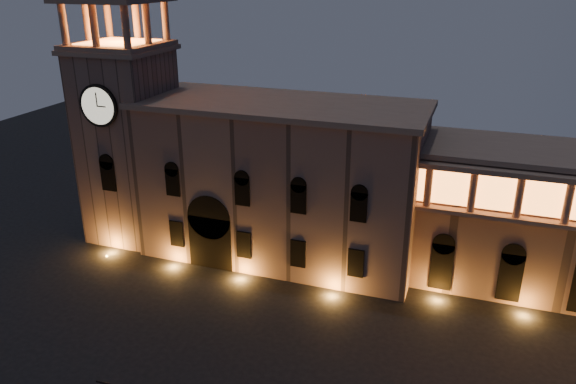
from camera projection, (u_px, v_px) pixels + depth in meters
name	position (u px, v px, depth m)	size (l,w,h in m)	color
ground	(212.00, 377.00, 45.02)	(160.00, 160.00, 0.00)	black
government_building	(280.00, 181.00, 61.65)	(30.80, 12.80, 17.60)	#7C5D51
clock_tower	(128.00, 135.00, 65.10)	(9.80, 9.80, 32.40)	#7C5D51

